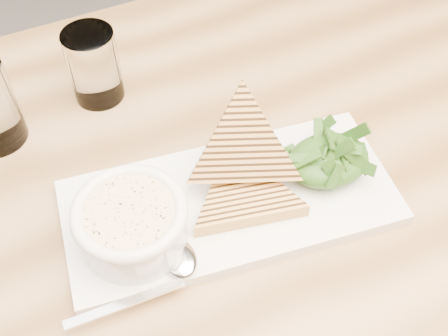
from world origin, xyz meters
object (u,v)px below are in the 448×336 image
object	(u,v)px
platter	(230,202)
glass_far	(94,66)
table_top	(125,247)
soup_bowl	(133,227)

from	to	relation	value
platter	glass_far	distance (m)	0.27
platter	table_top	bearing A→B (deg)	178.35
platter	glass_far	xyz separation A→B (m)	(-0.10, 0.25, 0.05)
platter	soup_bowl	size ratio (longest dim) A/B	3.32
soup_bowl	table_top	bearing A→B (deg)	127.93
soup_bowl	platter	bearing A→B (deg)	6.04
table_top	platter	bearing A→B (deg)	-1.65
table_top	glass_far	bearing A→B (deg)	82.29
table_top	glass_far	world-z (taller)	glass_far
table_top	platter	world-z (taller)	platter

